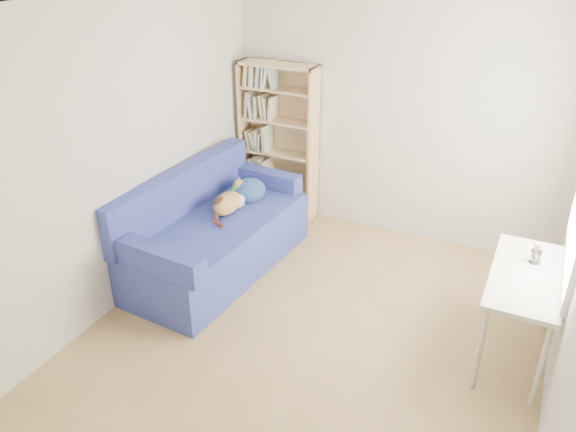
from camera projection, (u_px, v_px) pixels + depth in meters
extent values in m
plane|color=#9D7A47|center=(315.00, 334.00, 4.65)|extent=(4.00, 4.00, 0.00)
cube|color=silver|center=(396.00, 116.00, 5.65)|extent=(3.50, 0.04, 2.60)
cube|color=silver|center=(141.00, 366.00, 2.45)|extent=(3.50, 0.04, 2.60)
cube|color=silver|center=(128.00, 154.00, 4.73)|extent=(0.04, 4.00, 2.60)
cube|color=white|center=(324.00, 1.00, 3.45)|extent=(3.50, 4.00, 0.04)
cube|color=navy|center=(217.00, 246.00, 5.44)|extent=(1.08, 2.04, 0.49)
cube|color=navy|center=(180.00, 193.00, 5.36)|extent=(0.32, 1.98, 0.48)
cube|color=navy|center=(260.00, 178.00, 6.00)|extent=(0.94, 0.24, 0.22)
cube|color=navy|center=(155.00, 259.00, 4.56)|extent=(0.94, 0.24, 0.22)
cube|color=navy|center=(217.00, 222.00, 5.31)|extent=(1.04, 1.88, 0.05)
ellipsoid|color=#294986|center=(249.00, 191.00, 5.68)|extent=(0.33, 0.36, 0.25)
ellipsoid|color=#A16312|center=(227.00, 203.00, 5.40)|extent=(0.30, 0.46, 0.17)
ellipsoid|color=silver|center=(239.00, 201.00, 5.49)|extent=(0.17, 0.20, 0.11)
ellipsoid|color=#33150D|center=(222.00, 201.00, 5.36)|extent=(0.17, 0.23, 0.08)
sphere|color=#A16312|center=(245.00, 188.00, 5.62)|extent=(0.15, 0.15, 0.15)
cone|color=#A16312|center=(244.00, 180.00, 5.62)|extent=(0.07, 0.07, 0.07)
cone|color=#A16312|center=(241.00, 182.00, 5.57)|extent=(0.07, 0.07, 0.07)
cylinder|color=green|center=(240.00, 193.00, 5.57)|extent=(0.12, 0.06, 0.12)
cylinder|color=#33150D|center=(212.00, 217.00, 5.23)|extent=(0.12, 0.17, 0.06)
cube|color=tan|center=(245.00, 137.00, 6.37)|extent=(0.03, 0.27, 1.74)
cube|color=tan|center=(313.00, 149.00, 6.05)|extent=(0.03, 0.27, 1.74)
cube|color=tan|center=(278.00, 65.00, 5.81)|extent=(0.87, 0.27, 0.03)
cube|color=tan|center=(279.00, 211.00, 6.60)|extent=(0.87, 0.27, 0.03)
cube|color=tan|center=(283.00, 139.00, 6.31)|extent=(0.87, 0.02, 1.74)
cube|color=silver|center=(527.00, 276.00, 4.10)|extent=(0.50, 1.09, 0.04)
cylinder|color=silver|center=(550.00, 290.00, 4.60)|extent=(0.04, 0.04, 0.71)
cylinder|color=silver|center=(541.00, 366.00, 3.80)|extent=(0.04, 0.04, 0.71)
cylinder|color=silver|center=(499.00, 278.00, 4.75)|extent=(0.04, 0.04, 0.71)
cylinder|color=silver|center=(480.00, 349.00, 3.96)|extent=(0.04, 0.04, 0.71)
cylinder|color=white|center=(536.00, 257.00, 4.21)|extent=(0.08, 0.08, 0.10)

